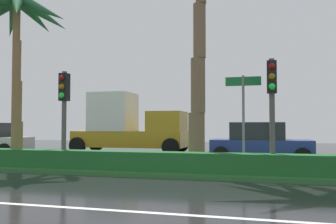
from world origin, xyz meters
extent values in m
cube|color=black|center=(0.00, 9.00, -0.05)|extent=(90.00, 42.00, 0.10)
cube|color=white|center=(0.00, 2.00, 0.00)|extent=(81.00, 0.14, 0.01)
cube|color=#2D6B33|center=(0.00, 8.00, 0.07)|extent=(85.50, 4.00, 0.15)
cube|color=#1E6028|center=(0.00, 6.60, 0.45)|extent=(76.50, 0.70, 0.60)
cylinder|color=brown|center=(-7.30, 7.62, 0.94)|extent=(0.43, 0.43, 1.58)
cylinder|color=brown|center=(-7.33, 7.61, 2.52)|extent=(0.38, 0.38, 1.58)
cylinder|color=brown|center=(-7.35, 7.60, 4.10)|extent=(0.33, 0.33, 1.58)
cylinder|color=brown|center=(-7.37, 7.59, 5.68)|extent=(0.28, 0.28, 1.58)
cone|color=#275F37|center=(-6.39, 7.69, 6.09)|extent=(2.27, 0.78, 1.46)
cone|color=#275F37|center=(-6.77, 8.38, 6.11)|extent=(1.80, 2.11, 1.43)
cone|color=#275F37|center=(-7.30, 8.60, 6.13)|extent=(0.72, 2.28, 1.38)
cone|color=#275F37|center=(-8.06, 8.24, 6.00)|extent=(1.96, 1.91, 1.62)
cone|color=#275F37|center=(-6.80, 6.85, 5.98)|extent=(1.77, 2.05, 1.65)
cylinder|color=brown|center=(-0.33, 7.80, 1.08)|extent=(0.56, 0.56, 1.86)
cylinder|color=brown|center=(-0.26, 7.76, 2.95)|extent=(0.49, 0.49, 1.86)
cylinder|color=brown|center=(-0.20, 7.72, 4.81)|extent=(0.43, 0.43, 1.86)
cylinder|color=#4C4C47|center=(-4.82, 6.85, 1.81)|extent=(0.16, 0.16, 3.32)
cube|color=black|center=(-4.82, 6.85, 2.92)|extent=(0.28, 0.32, 0.96)
sphere|color=maroon|center=(-4.82, 6.68, 3.22)|extent=(0.20, 0.20, 0.20)
sphere|color=#7F600F|center=(-4.82, 6.68, 2.92)|extent=(0.20, 0.20, 0.20)
sphere|color=#1EEA3F|center=(-4.82, 6.68, 2.62)|extent=(0.20, 0.20, 0.20)
cylinder|color=#4C4C47|center=(2.13, 6.76, 1.86)|extent=(0.16, 0.16, 3.42)
cube|color=black|center=(2.13, 6.76, 3.02)|extent=(0.28, 0.32, 0.96)
sphere|color=maroon|center=(2.13, 6.59, 3.32)|extent=(0.20, 0.20, 0.20)
sphere|color=#7F600F|center=(2.13, 6.59, 3.02)|extent=(0.20, 0.20, 0.20)
sphere|color=#1EEA3F|center=(2.13, 6.59, 2.72)|extent=(0.20, 0.20, 0.20)
cylinder|color=slate|center=(1.28, 7.16, 1.65)|extent=(0.08, 0.08, 3.00)
cube|color=#146B2D|center=(1.28, 7.16, 2.97)|extent=(1.10, 0.03, 0.28)
cylinder|color=black|center=(-10.71, 12.93, 0.34)|extent=(0.68, 0.22, 0.68)
cylinder|color=black|center=(-10.71, 11.13, 0.34)|extent=(0.68, 0.22, 0.68)
cube|color=#B28C1E|center=(-5.47, 15.07, 0.81)|extent=(6.40, 2.30, 0.90)
cube|color=#B28C1E|center=(-3.27, 15.07, 1.81)|extent=(1.90, 2.21, 1.10)
cube|color=silver|center=(-6.52, 15.07, 2.36)|extent=(2.30, 2.35, 2.20)
cylinder|color=black|center=(-2.77, 16.24, 0.46)|extent=(0.92, 0.30, 0.92)
cylinder|color=black|center=(-2.77, 13.90, 0.46)|extent=(0.92, 0.30, 0.92)
cylinder|color=black|center=(-8.17, 16.24, 0.46)|extent=(0.92, 0.30, 0.92)
cylinder|color=black|center=(-8.17, 13.90, 0.46)|extent=(0.92, 0.30, 0.92)
cube|color=navy|center=(1.79, 12.03, 0.60)|extent=(4.30, 1.76, 0.72)
cube|color=#1E2328|center=(1.64, 12.03, 1.34)|extent=(2.30, 1.58, 0.76)
cylinder|color=black|center=(3.44, 12.93, 0.34)|extent=(0.68, 0.22, 0.68)
cylinder|color=black|center=(3.44, 11.13, 0.34)|extent=(0.68, 0.22, 0.68)
cylinder|color=black|center=(0.14, 12.93, 0.34)|extent=(0.68, 0.22, 0.68)
cylinder|color=black|center=(0.14, 11.13, 0.34)|extent=(0.68, 0.22, 0.68)
camera|label=1|loc=(1.80, -4.23, 1.58)|focal=38.18mm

